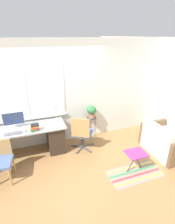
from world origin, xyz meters
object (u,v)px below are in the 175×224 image
Objects in this scene: office_chair_swivel at (82,133)px; potted_plant at (92,111)px; book_stack at (35,128)px; folding_stool at (136,154)px; keyboard at (13,133)px; couch_loveseat at (165,142)px; plant_stand at (92,120)px; desk_chair_wooden at (0,160)px; monitor at (14,119)px; mouse at (26,131)px; desk_lamp at (55,108)px.

potted_plant reaches higher than office_chair_swivel.
folding_stool is (1.96, -1.16, -0.42)m from book_stack.
keyboard is 0.31× the size of couch_loveseat.
potted_plant is at bearing -135.00° from plant_stand.
book_stack is 0.26× the size of desk_chair_wooden.
folding_stool is (2.70, -0.73, -0.05)m from desk_chair_wooden.
plant_stand is at bearing 49.00° from couch_loveseat.
couch_loveseat is (3.78, -0.41, -0.18)m from desk_chair_wooden.
keyboard is 2.72m from folding_stool.
desk_chair_wooden is at bearing -113.56° from monitor.
monitor is 1.64m from office_chair_swivel.
office_chair_swivel is 2.80× the size of potted_plant.
book_stack reaches higher than couch_loveseat.
desk_chair_wooden reaches higher than plant_stand.
desk_chair_wooden is at bearing 83.79° from couch_loveseat.
book_stack reaches higher than desk_chair_wooden.
office_chair_swivel is 0.84× the size of couch_loveseat.
keyboard is at bearing -176.66° from mouse.
office_chair_swivel is (1.85, 0.38, 0.04)m from desk_chair_wooden.
mouse is 1.34m from office_chair_swivel.
plant_stand is (1.01, 0.15, -0.58)m from desk_lamp.
book_stack is 0.19× the size of couch_loveseat.
potted_plant reaches higher than couch_loveseat.
book_stack is at bearing 37.97° from desk_chair_wooden.
potted_plant reaches higher than desk_chair_wooden.
keyboard is at bearing 154.07° from folding_stool.
monitor is 7.27× the size of mouse.
desk_lamp reaches higher than desk_chair_wooden.
monitor is 0.99m from desk_lamp.
desk_chair_wooden is at bearing -159.14° from plant_stand.
book_stack is at bearing -2.66° from keyboard.
monitor is at bearing -179.51° from desk_lamp.
potted_plant is (-0.00, -0.00, 0.27)m from plant_stand.
keyboard is 2.07m from plant_stand.
plant_stand is at bearing 4.59° from monitor.
couch_loveseat is 2.52× the size of folding_stool.
monitor reaches higher than book_stack.
book_stack is (-0.54, -0.30, -0.30)m from desk_lamp.
plant_stand is at bearing 11.90° from keyboard.
keyboard is at bearing -168.10° from potted_plant.
couch_loveseat is (2.49, -1.14, -0.85)m from desk_lamp.
desk_chair_wooden is (-0.75, -0.43, -0.37)m from book_stack.
couch_loveseat is at bearing -18.02° from monitor.
folding_stool is (-1.08, -0.32, 0.13)m from couch_loveseat.
keyboard is 3.64m from couch_loveseat.
plant_stand is (2.02, 0.43, -0.21)m from keyboard.
keyboard is 0.44× the size of desk_chair_wooden.
desk_chair_wooden is at bearing -139.33° from mouse.
folding_stool is (2.42, -1.18, -0.35)m from keyboard.
couch_loveseat is at bearing -24.52° from desk_lamp.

